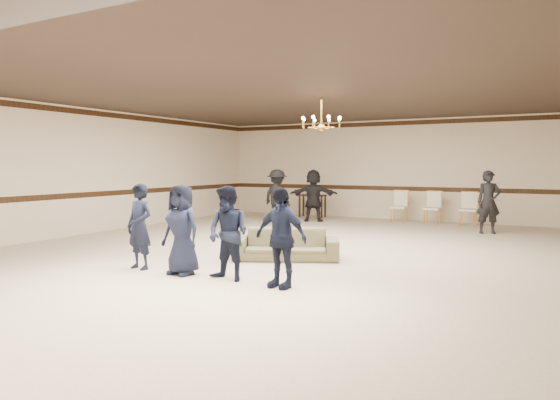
{
  "coord_description": "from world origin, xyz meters",
  "views": [
    {
      "loc": [
        4.44,
        -9.06,
        1.76
      ],
      "look_at": [
        -0.2,
        -0.5,
        1.08
      ],
      "focal_mm": 32.49,
      "sensor_mm": 36.0,
      "label": 1
    }
  ],
  "objects": [
    {
      "name": "boy_c",
      "position": [
        0.12,
        -2.74,
        0.72
      ],
      "size": [
        0.76,
        0.62,
        1.44
      ],
      "primitive_type": "imported",
      "rotation": [
        0.0,
        0.0,
        -0.11
      ],
      "color": "black",
      "rests_on": "floor"
    },
    {
      "name": "adult_right",
      "position": [
        2.99,
        4.8,
        0.81
      ],
      "size": [
        0.69,
        0.59,
        1.62
      ],
      "primitive_type": "imported",
      "rotation": [
        0.0,
        0.0,
        0.4
      ],
      "color": "black",
      "rests_on": "floor"
    },
    {
      "name": "settee",
      "position": [
        0.08,
        -0.79,
        0.28
      ],
      "size": [
        2.09,
        1.51,
        0.57
      ],
      "primitive_type": "imported",
      "rotation": [
        0.0,
        0.0,
        0.43
      ],
      "color": "brown",
      "rests_on": "floor"
    },
    {
      "name": "boy_b",
      "position": [
        -0.78,
        -2.74,
        0.72
      ],
      "size": [
        0.74,
        0.52,
        1.44
      ],
      "primitive_type": "imported",
      "rotation": [
        0.0,
        0.0,
        -0.09
      ],
      "color": "black",
      "rests_on": "floor"
    },
    {
      "name": "crown_molding",
      "position": [
        0.0,
        6.99,
        3.08
      ],
      "size": [
        12.0,
        0.02,
        0.14
      ],
      "primitive_type": "cube",
      "color": "black",
      "rests_on": "wall_back"
    },
    {
      "name": "boy_a",
      "position": [
        -1.68,
        -2.74,
        0.72
      ],
      "size": [
        0.56,
        0.4,
        1.44
      ],
      "primitive_type": "imported",
      "rotation": [
        0.0,
        0.0,
        -0.1
      ],
      "color": "black",
      "rests_on": "floor"
    },
    {
      "name": "console_table",
      "position": [
        -2.69,
        6.38,
        0.38
      ],
      "size": [
        0.91,
        0.39,
        0.77
      ],
      "primitive_type": "cube",
      "rotation": [
        0.0,
        0.0,
        0.0
      ],
      "color": "#331B11",
      "rests_on": "floor"
    },
    {
      "name": "chandelier",
      "position": [
        0.0,
        1.0,
        2.88
      ],
      "size": [
        0.94,
        0.94,
        0.89
      ],
      "primitive_type": null,
      "color": "#B18638",
      "rests_on": "ceiling"
    },
    {
      "name": "adult_mid",
      "position": [
        -2.11,
        5.2,
        0.81
      ],
      "size": [
        1.57,
        0.97,
        1.62
      ],
      "primitive_type": "imported",
      "rotation": [
        0.0,
        0.0,
        3.5
      ],
      "color": "black",
      "rests_on": "floor"
    },
    {
      "name": "adult_left",
      "position": [
        -3.01,
        4.5,
        0.81
      ],
      "size": [
        1.19,
        0.92,
        1.62
      ],
      "primitive_type": "imported",
      "rotation": [
        0.0,
        0.0,
        2.79
      ],
      "color": "black",
      "rests_on": "floor"
    },
    {
      "name": "room",
      "position": [
        0.0,
        0.0,
        1.6
      ],
      "size": [
        12.01,
        14.01,
        3.21
      ],
      "color": "beige",
      "rests_on": "ground"
    },
    {
      "name": "boy_d",
      "position": [
        1.02,
        -2.74,
        0.72
      ],
      "size": [
        0.88,
        0.44,
        1.44
      ],
      "primitive_type": "imported",
      "rotation": [
        0.0,
        0.0,
        -0.11
      ],
      "color": "black",
      "rests_on": "floor"
    },
    {
      "name": "banquet_chair_right",
      "position": [
        2.31,
        6.18,
        0.48
      ],
      "size": [
        0.47,
        0.47,
        0.96
      ],
      "primitive_type": null,
      "rotation": [
        0.0,
        0.0,
        0.02
      ],
      "color": "beige",
      "rests_on": "floor"
    },
    {
      "name": "banquet_chair_left",
      "position": [
        0.31,
        6.18,
        0.48
      ],
      "size": [
        0.49,
        0.49,
        0.96
      ],
      "primitive_type": null,
      "rotation": [
        0.0,
        0.0,
        -0.04
      ],
      "color": "beige",
      "rests_on": "floor"
    },
    {
      "name": "chair_rail",
      "position": [
        0.0,
        6.99,
        1.0
      ],
      "size": [
        12.0,
        0.02,
        0.14
      ],
      "primitive_type": "cube",
      "color": "black",
      "rests_on": "wall_back"
    },
    {
      "name": "banquet_chair_mid",
      "position": [
        1.31,
        6.18,
        0.48
      ],
      "size": [
        0.51,
        0.51,
        0.96
      ],
      "primitive_type": null,
      "rotation": [
        0.0,
        0.0,
        -0.09
      ],
      "color": "beige",
      "rests_on": "floor"
    }
  ]
}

